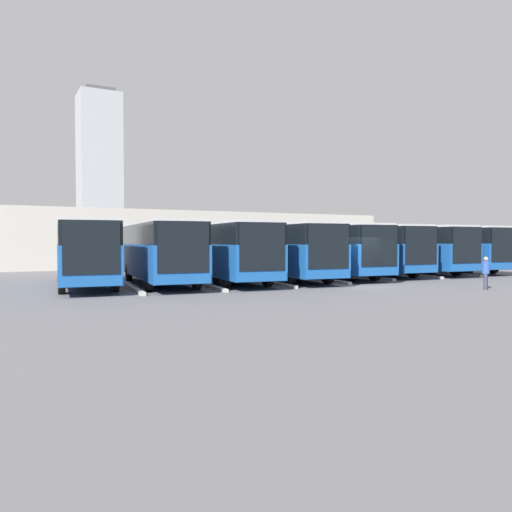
{
  "coord_description": "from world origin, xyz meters",
  "views": [
    {
      "loc": [
        16.83,
        20.53,
        2.36
      ],
      "look_at": [
        3.29,
        -5.35,
        1.43
      ],
      "focal_mm": 35.0,
      "sensor_mm": 36.0,
      "label": 1
    }
  ],
  "objects_px": {
    "bus_0": "(445,247)",
    "pedestrian": "(486,272)",
    "bus_1": "(409,247)",
    "bus_3": "(329,248)",
    "bus_7": "(85,250)",
    "bus_4": "(283,249)",
    "bus_2": "(367,248)",
    "bus_6": "(159,250)",
    "bus_5": "(225,249)"
  },
  "relations": [
    {
      "from": "bus_0",
      "to": "pedestrian",
      "type": "xyz_separation_m",
      "value": [
        9.02,
        10.47,
        -1.0
      ]
    },
    {
      "from": "bus_1",
      "to": "bus_3",
      "type": "bearing_deg",
      "value": 9.28
    },
    {
      "from": "bus_3",
      "to": "bus_7",
      "type": "bearing_deg",
      "value": 3.47
    },
    {
      "from": "bus_1",
      "to": "bus_3",
      "type": "height_order",
      "value": "same"
    },
    {
      "from": "bus_3",
      "to": "bus_4",
      "type": "height_order",
      "value": "same"
    },
    {
      "from": "bus_1",
      "to": "bus_2",
      "type": "xyz_separation_m",
      "value": [
        3.67,
        -0.16,
        0.0
      ]
    },
    {
      "from": "pedestrian",
      "to": "bus_3",
      "type": "bearing_deg",
      "value": 69.83
    },
    {
      "from": "bus_4",
      "to": "bus_6",
      "type": "bearing_deg",
      "value": 2.8
    },
    {
      "from": "bus_2",
      "to": "bus_5",
      "type": "height_order",
      "value": "same"
    },
    {
      "from": "bus_3",
      "to": "bus_7",
      "type": "distance_m",
      "value": 14.69
    },
    {
      "from": "bus_1",
      "to": "bus_2",
      "type": "bearing_deg",
      "value": 3.2
    },
    {
      "from": "bus_5",
      "to": "bus_1",
      "type": "bearing_deg",
      "value": -170.73
    },
    {
      "from": "bus_5",
      "to": "bus_7",
      "type": "distance_m",
      "value": 7.41
    },
    {
      "from": "bus_3",
      "to": "pedestrian",
      "type": "height_order",
      "value": "bus_3"
    },
    {
      "from": "bus_2",
      "to": "bus_7",
      "type": "height_order",
      "value": "same"
    },
    {
      "from": "bus_7",
      "to": "bus_6",
      "type": "bearing_deg",
      "value": 175.01
    },
    {
      "from": "bus_7",
      "to": "pedestrian",
      "type": "xyz_separation_m",
      "value": [
        -16.67,
        10.45,
        -1.0
      ]
    },
    {
      "from": "bus_0",
      "to": "pedestrian",
      "type": "bearing_deg",
      "value": 54.92
    },
    {
      "from": "bus_4",
      "to": "bus_7",
      "type": "height_order",
      "value": "same"
    },
    {
      "from": "bus_3",
      "to": "bus_4",
      "type": "relative_size",
      "value": 1.0
    },
    {
      "from": "bus_4",
      "to": "bus_7",
      "type": "relative_size",
      "value": 1.0
    },
    {
      "from": "bus_0",
      "to": "bus_4",
      "type": "bearing_deg",
      "value": 9.88
    },
    {
      "from": "bus_0",
      "to": "bus_4",
      "type": "xyz_separation_m",
      "value": [
        14.68,
        1.08,
        0.0
      ]
    },
    {
      "from": "bus_2",
      "to": "bus_3",
      "type": "xyz_separation_m",
      "value": [
        3.67,
        0.62,
        0.0
      ]
    },
    {
      "from": "bus_0",
      "to": "bus_1",
      "type": "height_order",
      "value": "same"
    },
    {
      "from": "bus_6",
      "to": "bus_1",
      "type": "bearing_deg",
      "value": -172.49
    },
    {
      "from": "bus_4",
      "to": "pedestrian",
      "type": "height_order",
      "value": "bus_4"
    },
    {
      "from": "bus_2",
      "to": "pedestrian",
      "type": "distance_m",
      "value": 10.69
    },
    {
      "from": "bus_7",
      "to": "bus_3",
      "type": "bearing_deg",
      "value": -176.53
    },
    {
      "from": "bus_5",
      "to": "pedestrian",
      "type": "distance_m",
      "value": 13.3
    },
    {
      "from": "bus_5",
      "to": "bus_7",
      "type": "xyz_separation_m",
      "value": [
        7.34,
        -1.02,
        0.0
      ]
    },
    {
      "from": "bus_6",
      "to": "bus_5",
      "type": "bearing_deg",
      "value": -179.53
    },
    {
      "from": "bus_0",
      "to": "bus_7",
      "type": "relative_size",
      "value": 1.0
    },
    {
      "from": "pedestrian",
      "to": "bus_7",
      "type": "bearing_deg",
      "value": 116.38
    },
    {
      "from": "bus_7",
      "to": "bus_0",
      "type": "bearing_deg",
      "value": -174.28
    },
    {
      "from": "bus_6",
      "to": "bus_7",
      "type": "bearing_deg",
      "value": -4.99
    },
    {
      "from": "bus_1",
      "to": "pedestrian",
      "type": "distance_m",
      "value": 11.69
    },
    {
      "from": "bus_4",
      "to": "bus_0",
      "type": "bearing_deg",
      "value": -170.12
    },
    {
      "from": "bus_1",
      "to": "bus_6",
      "type": "height_order",
      "value": "same"
    },
    {
      "from": "bus_0",
      "to": "bus_3",
      "type": "height_order",
      "value": "same"
    },
    {
      "from": "bus_2",
      "to": "bus_7",
      "type": "bearing_deg",
      "value": 5.85
    },
    {
      "from": "bus_1",
      "to": "bus_7",
      "type": "height_order",
      "value": "same"
    },
    {
      "from": "bus_3",
      "to": "bus_4",
      "type": "xyz_separation_m",
      "value": [
        3.67,
        0.5,
        0.0
      ]
    },
    {
      "from": "bus_1",
      "to": "bus_4",
      "type": "bearing_deg",
      "value": 10.64
    },
    {
      "from": "bus_5",
      "to": "bus_7",
      "type": "relative_size",
      "value": 1.0
    },
    {
      "from": "bus_3",
      "to": "bus_6",
      "type": "xyz_separation_m",
      "value": [
        11.01,
        0.13,
        0.0
      ]
    },
    {
      "from": "bus_3",
      "to": "bus_5",
      "type": "relative_size",
      "value": 1.0
    },
    {
      "from": "bus_3",
      "to": "pedestrian",
      "type": "distance_m",
      "value": 10.13
    },
    {
      "from": "bus_1",
      "to": "bus_6",
      "type": "bearing_deg",
      "value": 7.51
    },
    {
      "from": "bus_7",
      "to": "pedestrian",
      "type": "height_order",
      "value": "bus_7"
    }
  ]
}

